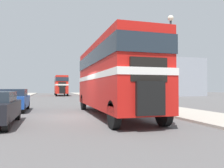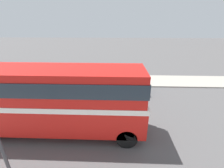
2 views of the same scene
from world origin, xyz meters
TOP-DOWN VIEW (x-y plane):
  - ground_plane at (0.00, 0.00)m, footprint 120.00×120.00m
  - sidewalk_right at (6.75, 0.00)m, footprint 3.50×120.00m
  - double_decker_bus at (2.14, -0.08)m, footprint 2.48×10.10m
  - bus_distant at (0.97, 35.38)m, footprint 2.44×10.46m
  - car_parked_mid at (-3.73, 4.04)m, footprint 1.75×3.96m
  - pedestrian_walking at (6.22, 4.15)m, footprint 0.31×0.31m
  - street_lamp at (5.61, -0.75)m, footprint 0.36×0.36m
  - shop_building_block at (19.57, 29.41)m, footprint 18.28×10.99m

SIDE VIEW (x-z plane):
  - ground_plane at x=0.00m, z-range 0.00..0.00m
  - sidewalk_right at x=6.75m, z-range 0.00..0.12m
  - car_parked_mid at x=-3.73m, z-range 0.02..1.56m
  - pedestrian_walking at x=6.22m, z-range 0.22..1.76m
  - double_decker_bus at x=2.14m, z-range 0.40..4.47m
  - bus_distant at x=0.97m, z-range 0.41..4.50m
  - shop_building_block at x=19.57m, z-range 0.00..7.57m
  - street_lamp at x=5.61m, z-range 1.03..6.89m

